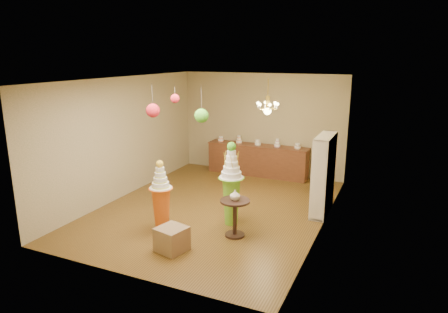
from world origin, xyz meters
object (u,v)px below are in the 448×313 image
at_px(pedestal_green, 231,191).
at_px(sideboard, 257,159).
at_px(pedestal_orange, 161,203).
at_px(round_table, 235,213).

relative_size(pedestal_green, sideboard, 0.59).
relative_size(pedestal_green, pedestal_orange, 1.20).
xyz_separation_m(pedestal_orange, round_table, (1.47, 0.37, -0.11)).
distance_m(pedestal_green, round_table, 0.64).
distance_m(pedestal_green, pedestal_orange, 1.47).
distance_m(pedestal_green, sideboard, 3.69).
bearing_deg(sideboard, round_table, -76.43).
bearing_deg(round_table, pedestal_green, 120.27).
height_order(pedestal_orange, round_table, pedestal_orange).
distance_m(pedestal_orange, sideboard, 4.52).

